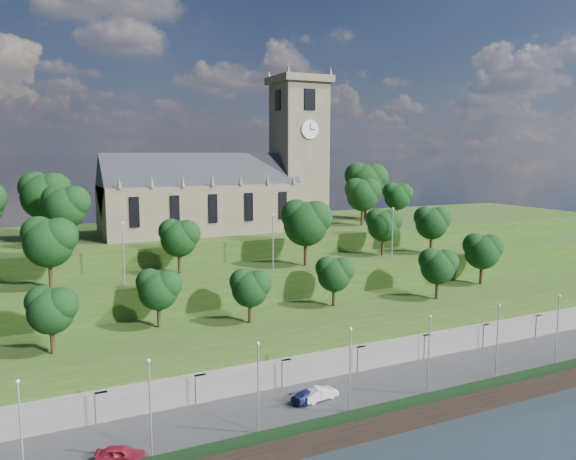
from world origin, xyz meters
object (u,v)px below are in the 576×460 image
car_left (120,454)px  car_right (309,395)px  church (229,186)px  car_middle (319,393)px

car_left → car_right: car_left is taller
church → car_left: size_ratio=9.15×
car_middle → car_right: bearing=73.3°
car_left → car_middle: (21.21, 3.41, -0.02)m
car_left → car_right: size_ratio=0.96×
car_middle → car_left: bearing=90.0°
car_middle → car_right: 1.14m
church → car_right: 44.53m
church → car_left: bearing=-120.5°
church → car_left: 53.75m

